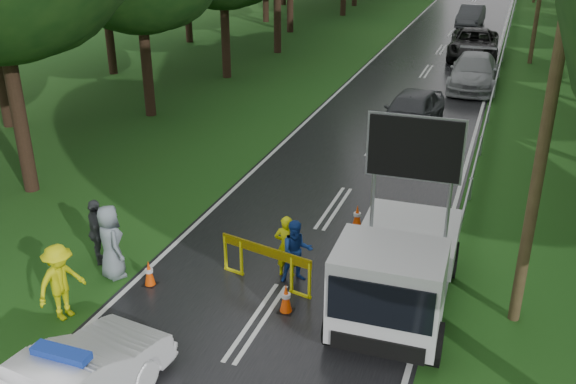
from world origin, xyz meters
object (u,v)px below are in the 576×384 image
at_px(queue_car_first, 411,111).
at_px(queue_car_fourth, 471,16).
at_px(queue_car_second, 474,72).
at_px(work_truck, 397,269).
at_px(civilian, 297,252).
at_px(barrier, 266,256).
at_px(officer, 286,246).
at_px(queue_car_third, 474,44).

relative_size(queue_car_first, queue_car_fourth, 1.01).
xyz_separation_m(queue_car_first, queue_car_second, (1.74, 7.55, -0.00)).
relative_size(work_truck, queue_car_first, 1.12).
xyz_separation_m(civilian, queue_car_second, (2.35, 19.62, 0.00)).
relative_size(barrier, civilian, 1.54).
bearing_deg(officer, queue_car_fourth, -101.57).
xyz_separation_m(barrier, officer, (0.32, 0.54, 0.03)).
height_order(barrier, queue_car_third, queue_car_third).
height_order(queue_car_first, queue_car_fourth, queue_car_first).
bearing_deg(barrier, officer, 72.03).
bearing_deg(officer, queue_car_third, -104.61).
bearing_deg(civilian, work_truck, -41.51).
distance_m(queue_car_first, queue_car_fourth, 25.20).
bearing_deg(officer, queue_car_first, -104.48).
height_order(officer, civilian, officer).
relative_size(work_truck, officer, 3.25).
bearing_deg(queue_car_fourth, queue_car_first, -87.30).
height_order(queue_car_third, queue_car_fourth, queue_car_third).
relative_size(work_truck, queue_car_third, 0.88).
bearing_deg(queue_car_fourth, civilian, -88.21).
distance_m(work_truck, queue_car_third, 26.90).
relative_size(barrier, officer, 1.52).
distance_m(officer, queue_car_second, 19.66).
bearing_deg(work_truck, queue_car_first, 96.91).
xyz_separation_m(work_truck, officer, (-2.76, 0.66, -0.31)).
distance_m(officer, queue_car_first, 11.97).
distance_m(barrier, officer, 0.62).
bearing_deg(civilian, queue_car_third, 56.63).
relative_size(queue_car_second, queue_car_fourth, 1.19).
bearing_deg(civilian, queue_car_second, 53.62).
xyz_separation_m(civilian, queue_car_fourth, (0.64, 37.27, -0.03)).
relative_size(civilian, queue_car_first, 0.34).
distance_m(barrier, queue_car_first, 12.53).
bearing_deg(barrier, work_truck, 10.48).
relative_size(officer, queue_car_first, 0.35).
bearing_deg(work_truck, queue_car_third, 90.03).
bearing_deg(queue_car_first, officer, -87.42).
bearing_deg(queue_car_second, civilian, -98.03).
xyz_separation_m(work_truck, queue_car_fourth, (-1.81, 37.79, -0.35)).
distance_m(officer, queue_car_fourth, 37.15).
distance_m(work_truck, queue_car_second, 20.15).
bearing_deg(queue_car_first, queue_car_third, 92.34).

